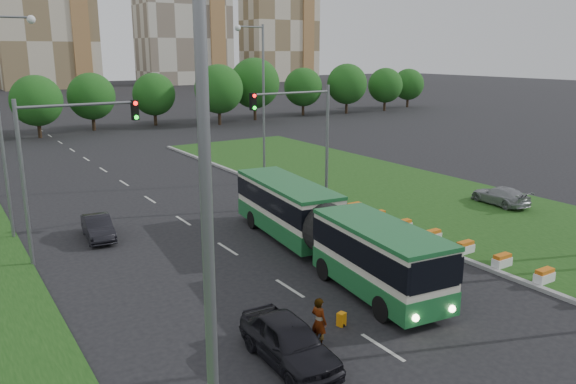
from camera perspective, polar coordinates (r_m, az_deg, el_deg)
ground at (r=26.55m, az=5.67°, el=-8.29°), size 360.00×360.00×0.00m
grass_median at (r=40.53m, az=13.11°, el=-0.55°), size 14.00×60.00×0.15m
median_kerb at (r=36.00m, az=5.34°, el=-2.06°), size 0.30×60.00×0.18m
lane_markings at (r=42.27m, az=-14.74°, el=-0.15°), size 0.20×100.00×0.01m
flower_planters at (r=30.60m, az=15.97°, el=-4.81°), size 1.10×15.90×0.60m
traffic_mast_median at (r=35.75m, az=1.93°, el=6.50°), size 5.76×0.32×8.00m
traffic_mast_left at (r=28.96m, az=-22.38°, el=3.63°), size 5.76×0.32×8.00m
street_lamps at (r=31.92m, az=-9.70°, el=6.56°), size 36.00×60.00×12.00m
tree_line at (r=78.56m, az=-14.03°, el=9.65°), size 120.00×8.00×9.00m
apartment_tower_east at (r=183.68m, az=-10.69°, el=18.10°), size 27.00×15.00×47.00m
midrise_east at (r=199.53m, az=-0.89°, el=16.99°), size 24.00×14.00×40.00m
articulated_bus at (r=27.64m, az=3.40°, el=-3.65°), size 2.58×16.53×2.72m
car_left_near at (r=19.22m, az=0.10°, el=-14.90°), size 1.98×4.60×1.55m
car_left_far at (r=32.75m, az=-18.73°, el=-3.42°), size 1.73×4.00×1.28m
car_median at (r=39.90m, az=20.75°, el=-0.34°), size 2.06×4.30×1.21m
pedestrian at (r=20.15m, az=3.17°, el=-13.04°), size 0.56×0.73×1.81m
shopping_trolley at (r=21.82m, az=5.45°, el=-12.74°), size 0.31×0.32×0.53m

